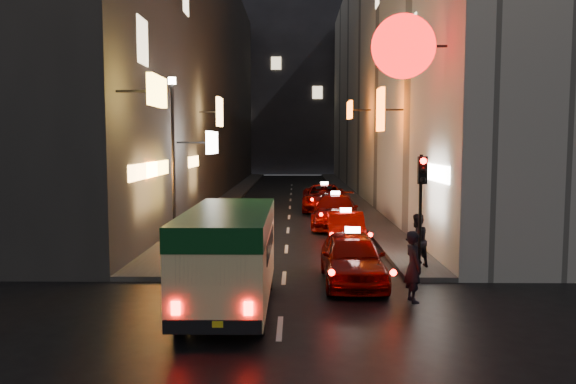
{
  "coord_description": "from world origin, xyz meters",
  "views": [
    {
      "loc": [
        0.33,
        -7.78,
        4.01
      ],
      "look_at": [
        0.06,
        13.0,
        2.16
      ],
      "focal_mm": 35.0,
      "sensor_mm": 36.0,
      "label": 1
    }
  ],
  "objects_px": {
    "minibus": "(229,247)",
    "pedestrian_crossing": "(414,262)",
    "lamp_post": "(173,150)",
    "traffic_light": "(422,188)",
    "taxi_near": "(352,254)"
  },
  "relations": [
    {
      "from": "minibus",
      "to": "pedestrian_crossing",
      "type": "bearing_deg",
      "value": 8.56
    },
    {
      "from": "lamp_post",
      "to": "traffic_light",
      "type": "bearing_deg",
      "value": -28.91
    },
    {
      "from": "taxi_near",
      "to": "lamp_post",
      "type": "height_order",
      "value": "lamp_post"
    },
    {
      "from": "taxi_near",
      "to": "lamp_post",
      "type": "bearing_deg",
      "value": 140.72
    },
    {
      "from": "pedestrian_crossing",
      "to": "lamp_post",
      "type": "xyz_separation_m",
      "value": [
        -7.5,
        6.9,
        2.7
      ]
    },
    {
      "from": "traffic_light",
      "to": "lamp_post",
      "type": "distance_m",
      "value": 9.42
    },
    {
      "from": "lamp_post",
      "to": "minibus",
      "type": "bearing_deg",
      "value": -68.75
    },
    {
      "from": "minibus",
      "to": "lamp_post",
      "type": "relative_size",
      "value": 0.9
    },
    {
      "from": "minibus",
      "to": "traffic_light",
      "type": "height_order",
      "value": "traffic_light"
    },
    {
      "from": "minibus",
      "to": "lamp_post",
      "type": "height_order",
      "value": "lamp_post"
    },
    {
      "from": "taxi_near",
      "to": "minibus",
      "type": "bearing_deg",
      "value": -141.54
    },
    {
      "from": "minibus",
      "to": "taxi_near",
      "type": "xyz_separation_m",
      "value": [
        3.21,
        2.55,
        -0.67
      ]
    },
    {
      "from": "pedestrian_crossing",
      "to": "traffic_light",
      "type": "height_order",
      "value": "traffic_light"
    },
    {
      "from": "taxi_near",
      "to": "traffic_light",
      "type": "xyz_separation_m",
      "value": [
        2.04,
        0.51,
        1.84
      ]
    },
    {
      "from": "taxi_near",
      "to": "traffic_light",
      "type": "relative_size",
      "value": 1.51
    }
  ]
}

